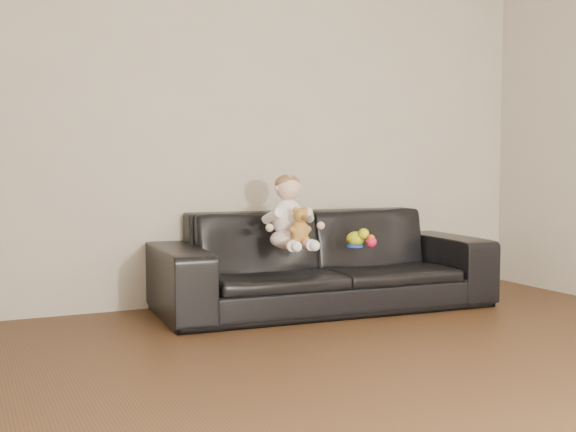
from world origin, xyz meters
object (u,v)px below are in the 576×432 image
teddy_bear (300,225)px  toy_green (356,239)px  sofa (323,260)px  toy_blue_disc (355,246)px  toy_rattle (371,242)px  baby (289,216)px

teddy_bear → toy_green: bearing=16.4°
sofa → toy_blue_disc: (0.14, -0.20, 0.11)m
toy_rattle → toy_blue_disc: (-0.09, 0.07, -0.03)m
teddy_bear → toy_green: teddy_bear is taller
baby → toy_blue_disc: size_ratio=4.42×
baby → toy_rattle: baby is taller
toy_green → baby: bearing=177.3°
sofa → toy_blue_disc: bearing=-52.8°
toy_green → toy_blue_disc: bearing=-124.4°
toy_green → toy_rattle: (0.05, -0.12, -0.01)m
sofa → teddy_bear: (-0.31, -0.28, 0.28)m
toy_green → teddy_bear: bearing=-165.3°
teddy_bear → toy_blue_disc: bearing=11.3°
toy_green → toy_rattle: toy_green is taller
teddy_bear → toy_rattle: bearing=2.2°
baby → teddy_bear: baby is taller
baby → toy_green: size_ratio=3.41×
toy_blue_disc → toy_green: bearing=55.6°
toy_green → toy_blue_disc: toy_green is taller
baby → toy_blue_disc: 0.51m
toy_green → toy_blue_disc: size_ratio=1.30×
sofa → toy_rattle: sofa is taller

